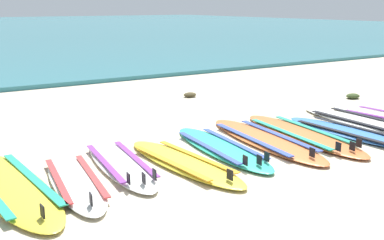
{
  "coord_description": "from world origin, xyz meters",
  "views": [
    {
      "loc": [
        -3.05,
        -4.36,
        1.8
      ],
      "look_at": [
        0.27,
        0.91,
        0.25
      ],
      "focal_mm": 43.4,
      "sensor_mm": 36.0,
      "label": 1
    }
  ],
  "objects_px": {
    "surfboard_1": "(10,185)",
    "surfboard_2": "(75,180)",
    "surfboard_7": "(301,134)",
    "surfboard_6": "(264,139)",
    "surfboard_9": "(366,123)",
    "surfboard_3": "(120,163)",
    "surfboard_8": "(348,132)",
    "surfboard_5": "(221,148)",
    "surfboard_4": "(183,162)"
  },
  "relations": [
    {
      "from": "surfboard_1",
      "to": "surfboard_2",
      "type": "xyz_separation_m",
      "value": [
        0.6,
        -0.22,
        0.0
      ]
    },
    {
      "from": "surfboard_8",
      "to": "surfboard_9",
      "type": "relative_size",
      "value": 0.86
    },
    {
      "from": "surfboard_4",
      "to": "surfboard_6",
      "type": "relative_size",
      "value": 0.85
    },
    {
      "from": "surfboard_9",
      "to": "surfboard_4",
      "type": "bearing_deg",
      "value": -178.74
    },
    {
      "from": "surfboard_5",
      "to": "surfboard_7",
      "type": "distance_m",
      "value": 1.34
    },
    {
      "from": "surfboard_7",
      "to": "surfboard_8",
      "type": "distance_m",
      "value": 0.7
    },
    {
      "from": "surfboard_9",
      "to": "surfboard_1",
      "type": "bearing_deg",
      "value": 177.25
    },
    {
      "from": "surfboard_5",
      "to": "surfboard_9",
      "type": "distance_m",
      "value": 2.65
    },
    {
      "from": "surfboard_7",
      "to": "surfboard_9",
      "type": "distance_m",
      "value": 1.31
    },
    {
      "from": "surfboard_2",
      "to": "surfboard_7",
      "type": "relative_size",
      "value": 0.78
    },
    {
      "from": "surfboard_6",
      "to": "surfboard_8",
      "type": "distance_m",
      "value": 1.3
    },
    {
      "from": "surfboard_4",
      "to": "surfboard_9",
      "type": "relative_size",
      "value": 0.84
    },
    {
      "from": "surfboard_1",
      "to": "surfboard_7",
      "type": "distance_m",
      "value": 3.88
    },
    {
      "from": "surfboard_3",
      "to": "surfboard_6",
      "type": "relative_size",
      "value": 0.83
    },
    {
      "from": "surfboard_2",
      "to": "surfboard_5",
      "type": "xyz_separation_m",
      "value": [
        1.94,
        0.12,
        0.0
      ]
    },
    {
      "from": "surfboard_5",
      "to": "surfboard_9",
      "type": "xyz_separation_m",
      "value": [
        2.64,
        -0.15,
        -0.0
      ]
    },
    {
      "from": "surfboard_6",
      "to": "surfboard_7",
      "type": "bearing_deg",
      "value": -6.9
    },
    {
      "from": "surfboard_5",
      "to": "surfboard_3",
      "type": "bearing_deg",
      "value": 174.45
    },
    {
      "from": "surfboard_3",
      "to": "surfboard_9",
      "type": "xyz_separation_m",
      "value": [
        3.97,
        -0.28,
        -0.0
      ]
    },
    {
      "from": "surfboard_2",
      "to": "surfboard_3",
      "type": "xyz_separation_m",
      "value": [
        0.61,
        0.25,
        0.0
      ]
    },
    {
      "from": "surfboard_4",
      "to": "surfboard_2",
      "type": "bearing_deg",
      "value": 175.25
    },
    {
      "from": "surfboard_5",
      "to": "surfboard_8",
      "type": "relative_size",
      "value": 1.01
    },
    {
      "from": "surfboard_1",
      "to": "surfboard_9",
      "type": "height_order",
      "value": "same"
    },
    {
      "from": "surfboard_1",
      "to": "surfboard_8",
      "type": "relative_size",
      "value": 1.18
    },
    {
      "from": "surfboard_5",
      "to": "surfboard_6",
      "type": "bearing_deg",
      "value": -0.65
    },
    {
      "from": "surfboard_1",
      "to": "surfboard_3",
      "type": "relative_size",
      "value": 1.25
    },
    {
      "from": "surfboard_1",
      "to": "surfboard_2",
      "type": "height_order",
      "value": "same"
    },
    {
      "from": "surfboard_8",
      "to": "surfboard_7",
      "type": "bearing_deg",
      "value": 155.83
    },
    {
      "from": "surfboard_2",
      "to": "surfboard_6",
      "type": "height_order",
      "value": "same"
    },
    {
      "from": "surfboard_5",
      "to": "surfboard_4",
      "type": "bearing_deg",
      "value": -162.25
    },
    {
      "from": "surfboard_8",
      "to": "surfboard_9",
      "type": "bearing_deg",
      "value": 18.17
    },
    {
      "from": "surfboard_4",
      "to": "surfboard_7",
      "type": "distance_m",
      "value": 2.03
    },
    {
      "from": "surfboard_2",
      "to": "surfboard_4",
      "type": "height_order",
      "value": "same"
    },
    {
      "from": "surfboard_1",
      "to": "surfboard_4",
      "type": "bearing_deg",
      "value": -9.9
    },
    {
      "from": "surfboard_5",
      "to": "surfboard_6",
      "type": "distance_m",
      "value": 0.72
    },
    {
      "from": "surfboard_3",
      "to": "surfboard_5",
      "type": "relative_size",
      "value": 0.94
    },
    {
      "from": "surfboard_2",
      "to": "surfboard_8",
      "type": "relative_size",
      "value": 0.9
    },
    {
      "from": "surfboard_7",
      "to": "surfboard_3",
      "type": "bearing_deg",
      "value": 175.45
    },
    {
      "from": "surfboard_2",
      "to": "surfboard_4",
      "type": "distance_m",
      "value": 1.25
    },
    {
      "from": "surfboard_8",
      "to": "surfboard_3",
      "type": "bearing_deg",
      "value": 171.42
    },
    {
      "from": "surfboard_1",
      "to": "surfboard_7",
      "type": "xyz_separation_m",
      "value": [
        3.88,
        -0.18,
        0.0
      ]
    },
    {
      "from": "surfboard_3",
      "to": "surfboard_4",
      "type": "bearing_deg",
      "value": -29.07
    },
    {
      "from": "surfboard_8",
      "to": "surfboard_1",
      "type": "bearing_deg",
      "value": 174.07
    },
    {
      "from": "surfboard_2",
      "to": "surfboard_7",
      "type": "xyz_separation_m",
      "value": [
        3.27,
        0.04,
        0.0
      ]
    },
    {
      "from": "surfboard_7",
      "to": "surfboard_6",
      "type": "bearing_deg",
      "value": 173.1
    },
    {
      "from": "surfboard_3",
      "to": "surfboard_5",
      "type": "height_order",
      "value": "same"
    },
    {
      "from": "surfboard_1",
      "to": "surfboard_7",
      "type": "relative_size",
      "value": 1.02
    },
    {
      "from": "surfboard_4",
      "to": "surfboard_1",
      "type": "bearing_deg",
      "value": 170.1
    },
    {
      "from": "surfboard_9",
      "to": "surfboard_2",
      "type": "bearing_deg",
      "value": 179.63
    },
    {
      "from": "surfboard_1",
      "to": "surfboard_2",
      "type": "relative_size",
      "value": 1.31
    }
  ]
}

